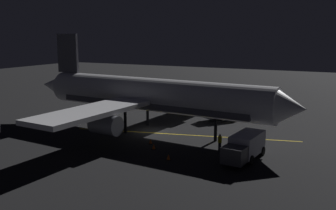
{
  "coord_description": "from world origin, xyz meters",
  "views": [
    {
      "loc": [
        39.91,
        21.95,
        11.82
      ],
      "look_at": [
        0.0,
        2.0,
        3.5
      ],
      "focal_mm": 40.48,
      "sensor_mm": 36.0,
      "label": 1
    }
  ],
  "objects": [
    {
      "name": "traffic_cone_under_wing",
      "position": [
        8.85,
        6.47,
        0.25
      ],
      "size": [
        0.5,
        0.5,
        0.55
      ],
      "color": "#EA590F",
      "rests_on": "ground_plane"
    },
    {
      "name": "ground_crew_worker",
      "position": [
        3.83,
        9.9,
        0.89
      ],
      "size": [
        0.4,
        0.4,
        1.74
      ],
      "color": "black",
      "rests_on": "ground_plane"
    },
    {
      "name": "catering_truck",
      "position": [
        -10.45,
        5.66,
        1.16
      ],
      "size": [
        5.83,
        5.03,
        2.22
      ],
      "color": "gold",
      "rests_on": "ground_plane"
    },
    {
      "name": "apron_guide_stripe",
      "position": [
        -0.22,
        4.0,
        0.0
      ],
      "size": [
        6.65,
        26.4,
        0.01
      ],
      "primitive_type": "cube",
      "rotation": [
        0.0,
        0.0,
        0.24
      ],
      "color": "gold",
      "rests_on": "ground_plane"
    },
    {
      "name": "traffic_cone_near_left",
      "position": [
        4.81,
        2.26,
        0.25
      ],
      "size": [
        0.5,
        0.5,
        0.55
      ],
      "color": "#EA590F",
      "rests_on": "ground_plane"
    },
    {
      "name": "ground_plane",
      "position": [
        0.0,
        0.0,
        -0.1
      ],
      "size": [
        180.0,
        180.0,
        0.2
      ],
      "primitive_type": "cube",
      "color": "black"
    },
    {
      "name": "traffic_cone_near_right",
      "position": [
        6.45,
        3.55,
        0.25
      ],
      "size": [
        0.5,
        0.5,
        0.55
      ],
      "color": "#EA590F",
      "rests_on": "ground_plane"
    },
    {
      "name": "airliner",
      "position": [
        -0.05,
        -0.6,
        4.42
      ],
      "size": [
        33.68,
        37.47,
        11.93
      ],
      "color": "white",
      "rests_on": "ground_plane"
    },
    {
      "name": "baggage_truck",
      "position": [
        5.61,
        13.0,
        1.28
      ],
      "size": [
        6.58,
        2.78,
        2.47
      ],
      "color": "silver",
      "rests_on": "ground_plane"
    }
  ]
}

